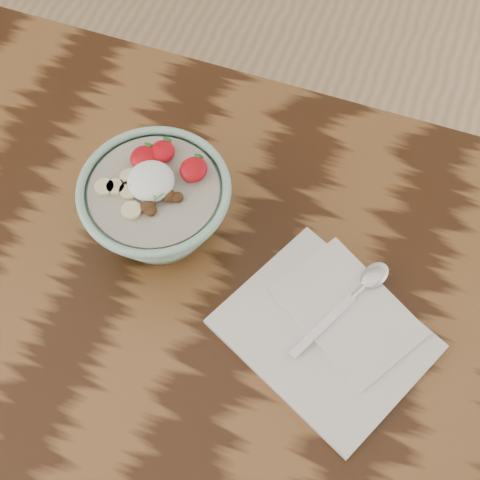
# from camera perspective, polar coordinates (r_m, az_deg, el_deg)

# --- Properties ---
(table) EXTENTS (1.60, 0.90, 0.75)m
(table) POSITION_cam_1_polar(r_m,az_deg,el_deg) (1.08, -11.07, -5.56)
(table) COLOR black
(table) RESTS_ON ground
(breakfast_bowl) EXTENTS (0.21, 0.21, 0.15)m
(breakfast_bowl) POSITION_cam_1_polar(r_m,az_deg,el_deg) (0.96, -7.08, 2.96)
(breakfast_bowl) COLOR #8BBCA3
(breakfast_bowl) RESTS_ON table
(napkin) EXTENTS (0.33, 0.31, 0.02)m
(napkin) POSITION_cam_1_polar(r_m,az_deg,el_deg) (0.95, 7.66, -7.56)
(napkin) COLOR silver
(napkin) RESTS_ON table
(spoon) EXTENTS (0.11, 0.19, 0.01)m
(spoon) POSITION_cam_1_polar(r_m,az_deg,el_deg) (0.96, 10.37, -4.02)
(spoon) COLOR silver
(spoon) RESTS_ON napkin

